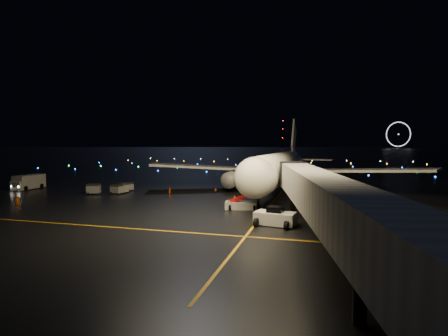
{
  "coord_description": "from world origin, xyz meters",
  "views": [
    {
      "loc": [
        18.69,
        -42.29,
        8.89
      ],
      "look_at": [
        3.87,
        12.0,
        5.0
      ],
      "focal_mm": 28.0,
      "sensor_mm": 36.0,
      "label": 1
    }
  ],
  "objects_px": {
    "crew_c": "(170,192)",
    "baggage_cart_0": "(122,188)",
    "crew_a": "(17,202)",
    "service_truck": "(29,182)",
    "airliner": "(282,151)",
    "belt_loader": "(243,197)",
    "baggage_cart_3": "(94,189)",
    "baggage_cart_1": "(117,189)",
    "pushback_tug": "(275,216)",
    "baggage_cart_2": "(128,187)"
  },
  "relations": [
    {
      "from": "crew_a",
      "to": "belt_loader",
      "type": "bearing_deg",
      "value": -31.23
    },
    {
      "from": "crew_c",
      "to": "crew_a",
      "type": "bearing_deg",
      "value": -59.44
    },
    {
      "from": "belt_loader",
      "to": "baggage_cart_2",
      "type": "bearing_deg",
      "value": 142.77
    },
    {
      "from": "service_truck",
      "to": "baggage_cart_1",
      "type": "height_order",
      "value": "service_truck"
    },
    {
      "from": "airliner",
      "to": "baggage_cart_3",
      "type": "relative_size",
      "value": 24.69
    },
    {
      "from": "crew_c",
      "to": "baggage_cart_0",
      "type": "relative_size",
      "value": 0.76
    },
    {
      "from": "pushback_tug",
      "to": "service_truck",
      "type": "relative_size",
      "value": 0.56
    },
    {
      "from": "belt_loader",
      "to": "service_truck",
      "type": "xyz_separation_m",
      "value": [
        -45.04,
        9.68,
        -0.23
      ]
    },
    {
      "from": "service_truck",
      "to": "baggage_cart_2",
      "type": "distance_m",
      "value": 20.19
    },
    {
      "from": "service_truck",
      "to": "crew_c",
      "type": "bearing_deg",
      "value": -4.56
    },
    {
      "from": "airliner",
      "to": "pushback_tug",
      "type": "height_order",
      "value": "airliner"
    },
    {
      "from": "service_truck",
      "to": "crew_c",
      "type": "relative_size",
      "value": 4.88
    },
    {
      "from": "airliner",
      "to": "belt_loader",
      "type": "distance_m",
      "value": 23.3
    },
    {
      "from": "baggage_cart_0",
      "to": "airliner",
      "type": "bearing_deg",
      "value": 48.13
    },
    {
      "from": "baggage_cart_2",
      "to": "crew_c",
      "type": "bearing_deg",
      "value": -4.49
    },
    {
      "from": "baggage_cart_2",
      "to": "baggage_cart_3",
      "type": "relative_size",
      "value": 0.82
    },
    {
      "from": "crew_c",
      "to": "baggage_cart_1",
      "type": "relative_size",
      "value": 0.83
    },
    {
      "from": "pushback_tug",
      "to": "baggage_cart_2",
      "type": "height_order",
      "value": "pushback_tug"
    },
    {
      "from": "belt_loader",
      "to": "pushback_tug",
      "type": "bearing_deg",
      "value": -66.66
    },
    {
      "from": "crew_a",
      "to": "baggage_cart_1",
      "type": "xyz_separation_m",
      "value": [
        5.64,
        15.82,
        -0.02
      ]
    },
    {
      "from": "crew_a",
      "to": "baggage_cart_0",
      "type": "xyz_separation_m",
      "value": [
        5.9,
        17.23,
        0.06
      ]
    },
    {
      "from": "baggage_cart_0",
      "to": "baggage_cart_3",
      "type": "height_order",
      "value": "baggage_cart_3"
    },
    {
      "from": "service_truck",
      "to": "belt_loader",
      "type": "bearing_deg",
      "value": -13.4
    },
    {
      "from": "baggage_cart_3",
      "to": "service_truck",
      "type": "bearing_deg",
      "value": 150.69
    },
    {
      "from": "baggage_cart_0",
      "to": "baggage_cart_3",
      "type": "xyz_separation_m",
      "value": [
        -3.9,
        -2.93,
        0.03
      ]
    },
    {
      "from": "airliner",
      "to": "crew_c",
      "type": "bearing_deg",
      "value": -138.5
    },
    {
      "from": "baggage_cart_0",
      "to": "baggage_cart_1",
      "type": "relative_size",
      "value": 1.1
    },
    {
      "from": "belt_loader",
      "to": "baggage_cart_1",
      "type": "height_order",
      "value": "belt_loader"
    },
    {
      "from": "baggage_cart_1",
      "to": "baggage_cart_3",
      "type": "xyz_separation_m",
      "value": [
        -3.65,
        -1.52,
        0.11
      ]
    },
    {
      "from": "service_truck",
      "to": "baggage_cart_3",
      "type": "height_order",
      "value": "service_truck"
    },
    {
      "from": "service_truck",
      "to": "baggage_cart_3",
      "type": "relative_size",
      "value": 3.57
    },
    {
      "from": "crew_c",
      "to": "baggage_cart_1",
      "type": "bearing_deg",
      "value": -105.81
    },
    {
      "from": "baggage_cart_1",
      "to": "crew_a",
      "type": "bearing_deg",
      "value": -101.39
    },
    {
      "from": "belt_loader",
      "to": "baggage_cart_0",
      "type": "distance_m",
      "value": 26.44
    },
    {
      "from": "crew_a",
      "to": "baggage_cart_2",
      "type": "distance_m",
      "value": 21.04
    },
    {
      "from": "baggage_cart_3",
      "to": "belt_loader",
      "type": "bearing_deg",
      "value": -33.52
    },
    {
      "from": "pushback_tug",
      "to": "baggage_cart_0",
      "type": "height_order",
      "value": "pushback_tug"
    },
    {
      "from": "airliner",
      "to": "crew_c",
      "type": "distance_m",
      "value": 23.54
    },
    {
      "from": "pushback_tug",
      "to": "crew_c",
      "type": "bearing_deg",
      "value": 150.61
    },
    {
      "from": "airliner",
      "to": "crew_c",
      "type": "xyz_separation_m",
      "value": [
        -17.34,
        -14.41,
        -6.77
      ]
    },
    {
      "from": "service_truck",
      "to": "baggage_cart_2",
      "type": "bearing_deg",
      "value": 8.11
    },
    {
      "from": "airliner",
      "to": "baggage_cart_2",
      "type": "height_order",
      "value": "airliner"
    },
    {
      "from": "baggage_cart_1",
      "to": "baggage_cart_2",
      "type": "xyz_separation_m",
      "value": [
        -0.35,
        4.53,
        -0.05
      ]
    },
    {
      "from": "pushback_tug",
      "to": "baggage_cart_3",
      "type": "bearing_deg",
      "value": 165.8
    },
    {
      "from": "airliner",
      "to": "baggage_cart_1",
      "type": "xyz_separation_m",
      "value": [
        -27.81,
        -13.89,
        -6.75
      ]
    },
    {
      "from": "pushback_tug",
      "to": "service_truck",
      "type": "distance_m",
      "value": 53.63
    },
    {
      "from": "crew_c",
      "to": "baggage_cart_2",
      "type": "relative_size",
      "value": 0.89
    },
    {
      "from": "belt_loader",
      "to": "service_truck",
      "type": "bearing_deg",
      "value": 157.93
    },
    {
      "from": "pushback_tug",
      "to": "baggage_cart_3",
      "type": "relative_size",
      "value": 2.02
    },
    {
      "from": "pushback_tug",
      "to": "service_truck",
      "type": "bearing_deg",
      "value": 170.39
    }
  ]
}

